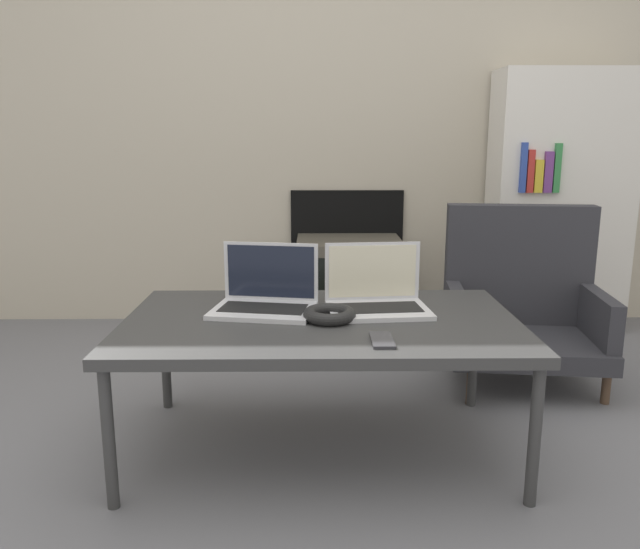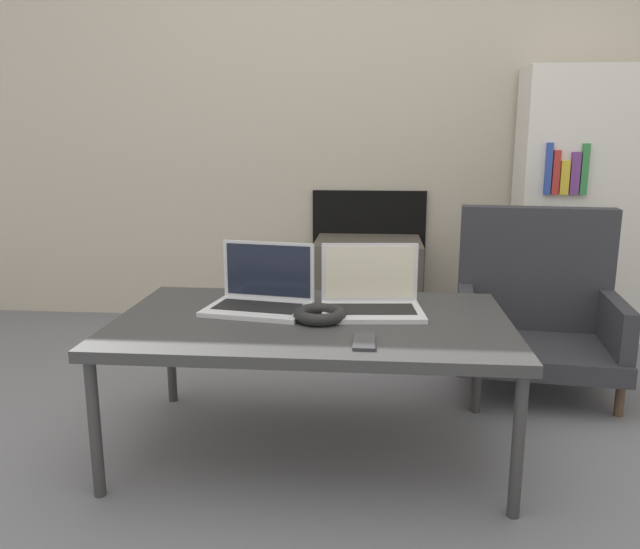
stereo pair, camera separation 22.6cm
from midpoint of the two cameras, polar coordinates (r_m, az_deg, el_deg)
The scene contains 10 objects.
ground_plane at distance 1.91m, azimuth 1.67°, elevation -21.18°, with size 14.00×14.00×0.00m, color slate.
wall_back at distance 3.62m, azimuth 3.81°, elevation 16.04°, with size 7.00×0.08×2.60m.
table at distance 2.08m, azimuth 2.39°, elevation -4.89°, with size 1.30×0.78×0.47m.
laptop_left at distance 2.19m, azimuth -2.46°, elevation -1.93°, with size 0.38×0.30×0.22m.
laptop_right at distance 2.17m, azimuth 7.68°, elevation -2.14°, with size 0.36×0.28×0.22m.
headphones at distance 2.05m, azimuth 3.14°, elevation -3.71°, with size 0.17×0.17×0.04m.
phone at distance 1.84m, azimuth 7.59°, elevation -6.16°, with size 0.07×0.14×0.01m.
tv at distance 3.42m, azimuth 6.26°, elevation -1.17°, with size 0.57×0.47×0.52m.
armchair at distance 2.87m, azimuth 21.26°, elevation -2.77°, with size 0.70×0.59×0.76m.
bookshelf at distance 3.64m, azimuth 24.97°, elevation 5.73°, with size 0.74×0.32×1.41m.
Camera 2 is at (0.20, -1.59, 1.06)m, focal length 35.00 mm.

